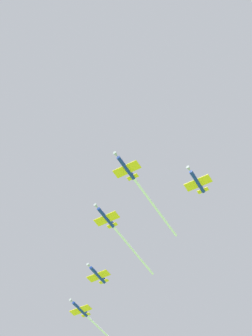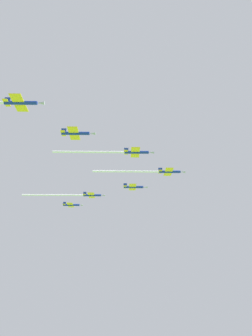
{
  "view_description": "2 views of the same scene",
  "coord_description": "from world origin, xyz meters",
  "px_view_note": "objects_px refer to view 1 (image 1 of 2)",
  "views": [
    {
      "loc": [
        -109.89,
        35.04,
        3.07
      ],
      "look_at": [
        -6.86,
        -0.49,
        140.42
      ],
      "focal_mm": 56.01,
      "sensor_mm": 36.0,
      "label": 1
    },
    {
      "loc": [
        111.36,
        71.02,
        78.59
      ],
      "look_at": [
        8.11,
        -15.53,
        141.57
      ],
      "focal_mm": 33.17,
      "sensor_mm": 36.0,
      "label": 2
    }
  ],
  "objects_px": {
    "jet_starboard_inner": "(119,233)",
    "jet_starboard_outer": "(97,275)",
    "jet_port_trail": "(96,325)",
    "jet_lead": "(140,187)",
    "jet_port_inner": "(197,181)"
  },
  "relations": [
    {
      "from": "jet_starboard_inner",
      "to": "jet_starboard_outer",
      "type": "relative_size",
      "value": 2.95
    },
    {
      "from": "jet_starboard_outer",
      "to": "jet_port_trail",
      "type": "xyz_separation_m",
      "value": [
        32.23,
        -9.37,
        0.04
      ]
    },
    {
      "from": "jet_lead",
      "to": "jet_starboard_outer",
      "type": "bearing_deg",
      "value": -39.88
    },
    {
      "from": "jet_port_inner",
      "to": "jet_port_trail",
      "type": "distance_m",
      "value": 89.69
    },
    {
      "from": "jet_starboard_inner",
      "to": "jet_port_inner",
      "type": "bearing_deg",
      "value": 165.4
    },
    {
      "from": "jet_starboard_inner",
      "to": "jet_port_trail",
      "type": "height_order",
      "value": "jet_starboard_inner"
    },
    {
      "from": "jet_starboard_inner",
      "to": "jet_port_trail",
      "type": "xyz_separation_m",
      "value": [
        55.36,
        -8.17,
        -1.81
      ]
    },
    {
      "from": "jet_port_trail",
      "to": "jet_starboard_outer",
      "type": "bearing_deg",
      "value": 123.02
    },
    {
      "from": "jet_port_inner",
      "to": "jet_starboard_inner",
      "type": "bearing_deg",
      "value": -14.6
    },
    {
      "from": "jet_starboard_outer",
      "to": "jet_starboard_inner",
      "type": "bearing_deg",
      "value": 142.2
    },
    {
      "from": "jet_port_inner",
      "to": "jet_starboard_outer",
      "type": "height_order",
      "value": "jet_port_inner"
    },
    {
      "from": "jet_starboard_outer",
      "to": "jet_lead",
      "type": "bearing_deg",
      "value": 140.12
    },
    {
      "from": "jet_lead",
      "to": "jet_port_inner",
      "type": "height_order",
      "value": "jet_lead"
    },
    {
      "from": "jet_starboard_inner",
      "to": "jet_starboard_outer",
      "type": "bearing_deg",
      "value": -37.8
    },
    {
      "from": "jet_lead",
      "to": "jet_port_trail",
      "type": "distance_m",
      "value": 80.37
    }
  ]
}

